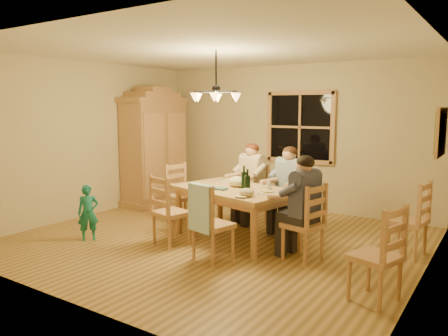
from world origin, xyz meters
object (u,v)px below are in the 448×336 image
Objects in this scene: armoire at (154,151)px; chair_end_left at (183,205)px; chair_far_right at (288,213)px; child at (88,213)px; chair_far_left at (251,205)px; wine_bottle_a at (244,177)px; adult_plaid_man at (289,179)px; wine_bottle_b at (247,181)px; chair_spare_front at (374,272)px; chandelier at (216,96)px; chair_end_right at (303,236)px; chair_near_left at (171,223)px; adult_slate_man at (304,195)px; adult_woman at (251,173)px; chair_spare_back at (407,233)px; chair_near_right at (213,237)px; dining_table at (235,195)px.

chair_end_left is at bearing -32.20° from armoire.
child is (-2.26, -1.94, 0.10)m from chair_far_right.
chair_far_left is 1.13m from wine_bottle_a.
adult_plaid_man is 0.79m from wine_bottle_a.
wine_bottle_b is at bearing -51.03° from wine_bottle_a.
adult_plaid_man is 0.88× the size of chair_spare_front.
chair_far_left reaches higher than child.
chandelier is 2.33× the size of wine_bottle_a.
child is at bearing -69.79° from armoire.
chair_end_left reaches higher than child.
chair_far_right is 3.00× the size of wine_bottle_b.
chair_end_left is at bearing 27.98° from chair_far_right.
chair_end_right and chair_spare_front have the same top height.
wine_bottle_a is (-0.39, -0.69, 0.08)m from adult_plaid_man.
wine_bottle_b is at bearing 39.85° from chair_near_left.
adult_slate_man is at bearing 12.99° from chair_end_right.
chandelier reaches higher than adult_plaid_man.
chair_far_right is 0.94m from adult_woman.
chair_spare_front is (1.91, -0.76, -0.62)m from wine_bottle_b.
chair_spare_back is (0.00, 1.61, 0.00)m from chair_spare_front.
child is (-1.50, -2.11, -0.43)m from adult_woman.
armoire is at bearing 156.97° from chair_near_right.
chair_near_left is 1.84m from chair_end_right.
adult_woman is at bearing 117.32° from wine_bottle_b.
chair_near_right and chair_spare_back have the same top height.
adult_woman is at bearing -82.37° from chair_far_left.
adult_woman is at bearing 117.90° from chair_near_right.
dining_table is 1.96× the size of chair_far_right.
dining_table is 0.95m from adult_woman.
chair_spare_back is at bearing -173.42° from adult_woman.
armoire is 5.38m from chair_spare_front.
wine_bottle_a is (-1.05, 0.31, 0.08)m from adult_slate_man.
chair_spare_front is at bearing -23.98° from armoire.
armoire is 2.32× the size of chair_end_left.
chair_far_left reaches higher than dining_table.
wine_bottle_a is (0.37, -0.86, 0.62)m from chair_far_left.
wine_bottle_a is 2.44m from chair_spare_front.
dining_table is at bearing 117.90° from chair_far_left.
chair_near_right is (2.86, -2.08, -0.75)m from armoire.
adult_plaid_man reaches higher than wine_bottle_a.
adult_plaid_man reaches higher than chair_spare_front.
chandelier is 0.78× the size of chair_end_left.
adult_woman reaches higher than chair_far_left.
adult_slate_man reaches higher than chair_far_left.
chair_spare_back is at bearing -26.26° from child.
chair_near_left is at bearing 116.57° from adult_slate_man.
adult_slate_man is 0.85m from wine_bottle_b.
wine_bottle_a is at bearing -17.16° from child.
dining_table is 1.96× the size of chair_spare_back.
chair_far_left is 1.13× the size of adult_woman.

